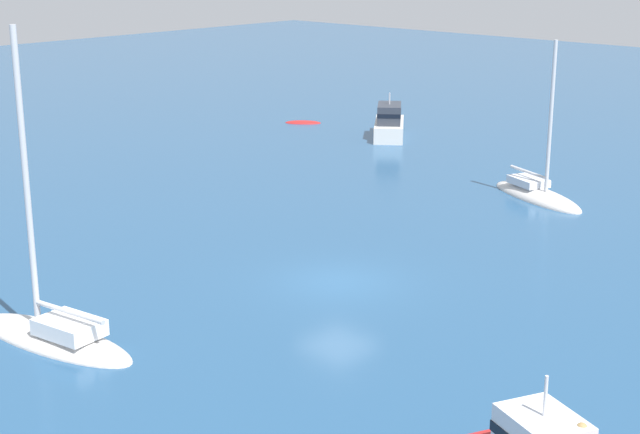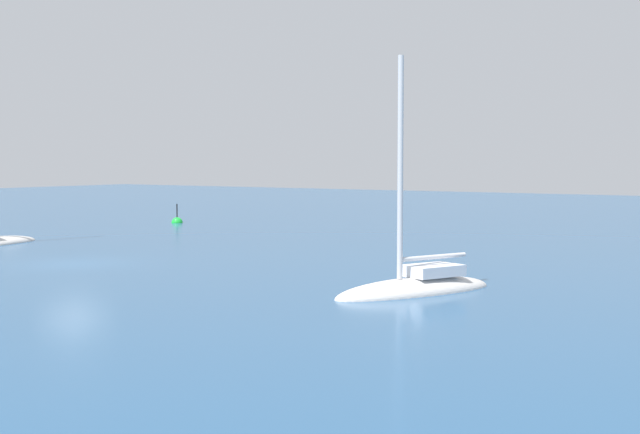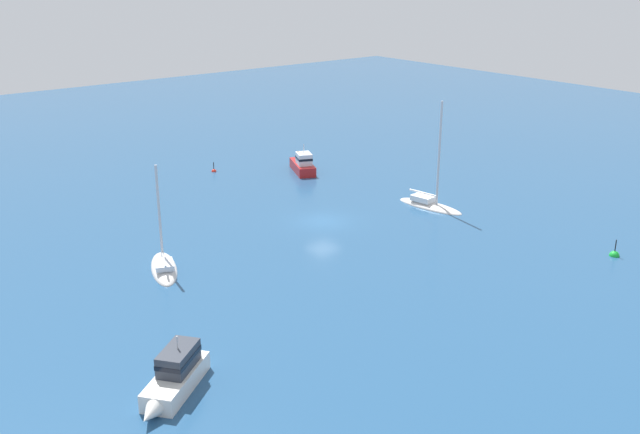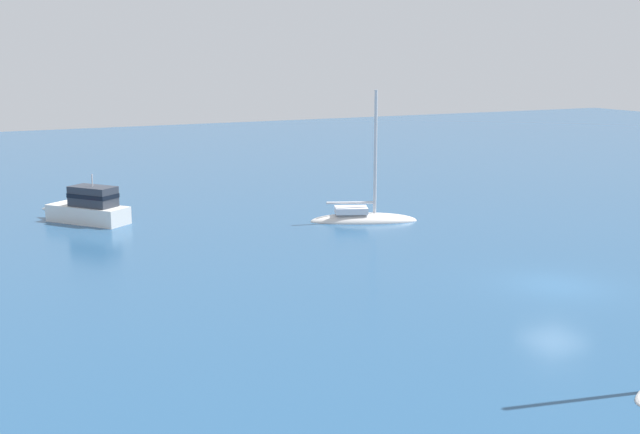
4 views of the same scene
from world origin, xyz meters
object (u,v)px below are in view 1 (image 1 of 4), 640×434
(rib, at_px, (303,123))
(ketch, at_px, (537,195))
(yacht, at_px, (55,334))
(motor_cruiser, at_px, (389,123))

(rib, xyz_separation_m, ketch, (-6.39, -21.36, 0.13))
(yacht, bearing_deg, ketch, -102.43)
(motor_cruiser, xyz_separation_m, ketch, (-6.63, -14.27, -0.73))
(motor_cruiser, height_order, ketch, ketch)
(rib, distance_m, ketch, 22.30)
(rib, height_order, ketch, ketch)
(yacht, distance_m, rib, 36.75)
(motor_cruiser, relative_size, rib, 2.21)
(motor_cruiser, height_order, rib, motor_cruiser)
(rib, bearing_deg, ketch, 125.35)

